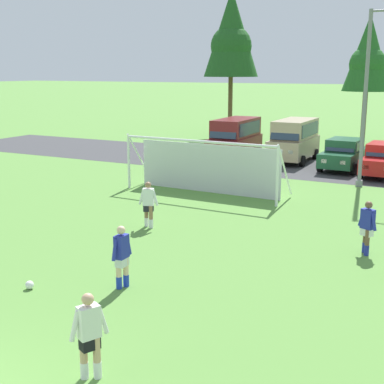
{
  "coord_description": "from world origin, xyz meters",
  "views": [
    {
      "loc": [
        7.66,
        -4.55,
        5.43
      ],
      "look_at": [
        -0.72,
        11.66,
        1.28
      ],
      "focal_mm": 50.18,
      "sensor_mm": 36.0,
      "label": 1
    }
  ],
  "objects_px": {
    "parked_car_slot_far_left": "(235,138)",
    "parked_car_slot_center_left": "(344,154)",
    "player_striker_near": "(122,257)",
    "parked_car_slot_left": "(294,139)",
    "soccer_ball": "(30,285)",
    "player_midfield_center": "(148,205)",
    "player_winger_left": "(89,336)",
    "parked_car_slot_center": "(384,159)",
    "player_defender_far": "(367,228)",
    "street_lamp": "(369,98)",
    "soccer_goal": "(206,165)"
  },
  "relations": [
    {
      "from": "soccer_ball",
      "to": "player_midfield_center",
      "type": "bearing_deg",
      "value": 92.17
    },
    {
      "from": "parked_car_slot_center_left",
      "to": "player_winger_left",
      "type": "bearing_deg",
      "value": -88.92
    },
    {
      "from": "parked_car_slot_center",
      "to": "street_lamp",
      "type": "xyz_separation_m",
      "value": [
        -0.48,
        -3.23,
        3.32
      ]
    },
    {
      "from": "player_defender_far",
      "to": "parked_car_slot_center_left",
      "type": "bearing_deg",
      "value": 104.57
    },
    {
      "from": "parked_car_slot_far_left",
      "to": "parked_car_slot_center_left",
      "type": "xyz_separation_m",
      "value": [
        6.75,
        -0.47,
        -0.47
      ]
    },
    {
      "from": "parked_car_slot_center",
      "to": "player_winger_left",
      "type": "bearing_deg",
      "value": -94.72
    },
    {
      "from": "player_defender_far",
      "to": "parked_car_slot_far_left",
      "type": "relative_size",
      "value": 0.34
    },
    {
      "from": "soccer_goal",
      "to": "street_lamp",
      "type": "xyz_separation_m",
      "value": [
        6.07,
        4.65,
        2.9
      ]
    },
    {
      "from": "parked_car_slot_left",
      "to": "street_lamp",
      "type": "xyz_separation_m",
      "value": [
        5.09,
        -5.61,
        2.85
      ]
    },
    {
      "from": "parked_car_slot_center",
      "to": "player_midfield_center",
      "type": "bearing_deg",
      "value": -113.57
    },
    {
      "from": "soccer_ball",
      "to": "parked_car_slot_left",
      "type": "relative_size",
      "value": 0.05
    },
    {
      "from": "soccer_ball",
      "to": "soccer_goal",
      "type": "distance_m",
      "value": 11.99
    },
    {
      "from": "soccer_goal",
      "to": "parked_car_slot_far_left",
      "type": "xyz_separation_m",
      "value": [
        -2.47,
        9.23,
        0.05
      ]
    },
    {
      "from": "player_striker_near",
      "to": "player_winger_left",
      "type": "xyz_separation_m",
      "value": [
        1.86,
        -3.7,
        0.0
      ]
    },
    {
      "from": "player_defender_far",
      "to": "street_lamp",
      "type": "bearing_deg",
      "value": 100.56
    },
    {
      "from": "player_striker_near",
      "to": "parked_car_slot_left",
      "type": "xyz_separation_m",
      "value": [
        -1.88,
        20.99,
        0.52
      ]
    },
    {
      "from": "soccer_ball",
      "to": "parked_car_slot_far_left",
      "type": "xyz_separation_m",
      "value": [
        -3.28,
        21.13,
        1.23
      ]
    },
    {
      "from": "player_striker_near",
      "to": "street_lamp",
      "type": "xyz_separation_m",
      "value": [
        3.22,
        15.38,
        3.37
      ]
    },
    {
      "from": "player_striker_near",
      "to": "player_defender_far",
      "type": "bearing_deg",
      "value": 47.45
    },
    {
      "from": "soccer_ball",
      "to": "player_defender_far",
      "type": "distance_m",
      "value": 9.77
    },
    {
      "from": "parked_car_slot_far_left",
      "to": "parked_car_slot_center_left",
      "type": "distance_m",
      "value": 6.78
    },
    {
      "from": "player_striker_near",
      "to": "parked_car_slot_left",
      "type": "distance_m",
      "value": 21.08
    },
    {
      "from": "soccer_ball",
      "to": "parked_car_slot_left",
      "type": "distance_m",
      "value": 22.2
    },
    {
      "from": "player_midfield_center",
      "to": "parked_car_slot_center_left",
      "type": "bearing_deg",
      "value": 75.78
    },
    {
      "from": "soccer_goal",
      "to": "player_defender_far",
      "type": "bearing_deg",
      "value": -33.41
    },
    {
      "from": "parked_car_slot_far_left",
      "to": "parked_car_slot_center",
      "type": "relative_size",
      "value": 1.14
    },
    {
      "from": "soccer_ball",
      "to": "player_striker_near",
      "type": "height_order",
      "value": "player_striker_near"
    },
    {
      "from": "soccer_ball",
      "to": "parked_car_slot_center_left",
      "type": "bearing_deg",
      "value": 80.49
    },
    {
      "from": "soccer_ball",
      "to": "player_striker_near",
      "type": "distance_m",
      "value": 2.46
    },
    {
      "from": "soccer_ball",
      "to": "player_striker_near",
      "type": "relative_size",
      "value": 0.13
    },
    {
      "from": "player_winger_left",
      "to": "parked_car_slot_left",
      "type": "distance_m",
      "value": 24.97
    },
    {
      "from": "soccer_ball",
      "to": "parked_car_slot_left",
      "type": "xyz_separation_m",
      "value": [
        0.16,
        22.17,
        1.23
      ]
    },
    {
      "from": "soccer_ball",
      "to": "player_defender_far",
      "type": "relative_size",
      "value": 0.13
    },
    {
      "from": "soccer_goal",
      "to": "street_lamp",
      "type": "bearing_deg",
      "value": 37.47
    },
    {
      "from": "street_lamp",
      "to": "parked_car_slot_far_left",
      "type": "bearing_deg",
      "value": 151.78
    },
    {
      "from": "player_midfield_center",
      "to": "player_defender_far",
      "type": "bearing_deg",
      "value": 4.61
    },
    {
      "from": "player_striker_near",
      "to": "parked_car_slot_center_left",
      "type": "bearing_deg",
      "value": 85.82
    },
    {
      "from": "street_lamp",
      "to": "soccer_goal",
      "type": "bearing_deg",
      "value": -142.53
    },
    {
      "from": "soccer_goal",
      "to": "player_winger_left",
      "type": "xyz_separation_m",
      "value": [
        4.71,
        -14.42,
        -0.47
      ]
    },
    {
      "from": "player_midfield_center",
      "to": "parked_car_slot_center",
      "type": "distance_m",
      "value": 14.93
    },
    {
      "from": "player_striker_near",
      "to": "parked_car_slot_center_left",
      "type": "height_order",
      "value": "parked_car_slot_center_left"
    },
    {
      "from": "parked_car_slot_left",
      "to": "parked_car_slot_center_left",
      "type": "bearing_deg",
      "value": -24.54
    },
    {
      "from": "parked_car_slot_left",
      "to": "player_defender_far",
      "type": "bearing_deg",
      "value": -65.88
    },
    {
      "from": "soccer_ball",
      "to": "parked_car_slot_far_left",
      "type": "bearing_deg",
      "value": 98.83
    },
    {
      "from": "parked_car_slot_far_left",
      "to": "parked_car_slot_left",
      "type": "xyz_separation_m",
      "value": [
        3.45,
        1.03,
        0.0
      ]
    },
    {
      "from": "player_winger_left",
      "to": "parked_car_slot_far_left",
      "type": "relative_size",
      "value": 0.34
    },
    {
      "from": "player_winger_left",
      "to": "parked_car_slot_center",
      "type": "distance_m",
      "value": 22.37
    },
    {
      "from": "soccer_ball",
      "to": "street_lamp",
      "type": "distance_m",
      "value": 17.84
    },
    {
      "from": "player_midfield_center",
      "to": "parked_car_slot_center_left",
      "type": "height_order",
      "value": "parked_car_slot_center_left"
    },
    {
      "from": "soccer_goal",
      "to": "player_midfield_center",
      "type": "bearing_deg",
      "value": -84.27
    }
  ]
}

